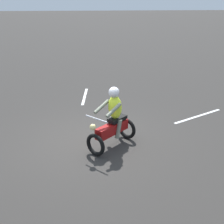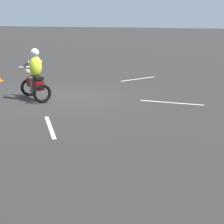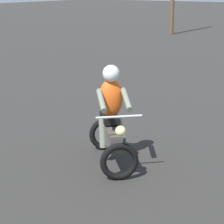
# 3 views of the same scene
# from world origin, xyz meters

# --- Properties ---
(ground_plane) EXTENTS (120.00, 120.00, 0.00)m
(ground_plane) POSITION_xyz_m (0.00, 0.00, 0.00)
(ground_plane) COLOR #2D2B28
(motorcycle_rider_foreground) EXTENTS (1.42, 1.41, 1.66)m
(motorcycle_rider_foreground) POSITION_xyz_m (0.36, 0.55, 0.73)
(motorcycle_rider_foreground) COLOR black
(motorcycle_rider_foreground) RESTS_ON ground
(lane_stripe_nw) EXTENTS (1.19, 1.94, 0.01)m
(lane_stripe_nw) POSITION_xyz_m (-1.56, 3.58, 0.00)
(lane_stripe_nw) COLOR silver
(lane_stripe_nw) RESTS_ON ground
(lane_stripe_w) EXTENTS (2.04, 0.26, 0.01)m
(lane_stripe_w) POSITION_xyz_m (-3.95, -0.23, 0.00)
(lane_stripe_w) COLOR silver
(lane_stripe_w) RESTS_ON ground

